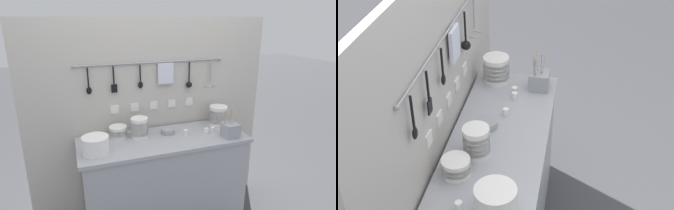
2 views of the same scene
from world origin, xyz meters
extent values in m
cube|color=#9EA0A8|center=(0.00, 0.00, 0.84)|extent=(1.38, 0.53, 0.03)
cube|color=#9EA0A8|center=(0.00, 0.00, 0.41)|extent=(1.33, 0.51, 0.82)
cube|color=#BCB7AD|center=(0.00, 0.30, 0.91)|extent=(2.18, 0.04, 1.81)
cylinder|color=#93969E|center=(0.00, 0.27, 1.44)|extent=(1.30, 0.01, 0.01)
sphere|color=#93969E|center=(-0.65, 0.27, 1.44)|extent=(0.02, 0.02, 0.02)
cylinder|color=black|center=(-0.54, 0.26, 1.35)|extent=(0.01, 0.01, 0.16)
ellipsoid|color=black|center=(-0.54, 0.26, 1.24)|extent=(0.04, 0.02, 0.06)
cylinder|color=#93969E|center=(-0.54, 0.27, 1.44)|extent=(0.00, 0.01, 0.02)
cylinder|color=black|center=(-0.34, 0.26, 1.35)|extent=(0.01, 0.01, 0.15)
cube|color=black|center=(-0.34, 0.26, 1.25)|extent=(0.05, 0.01, 0.07)
cylinder|color=#93969E|center=(-0.34, 0.27, 1.44)|extent=(0.01, 0.01, 0.02)
cylinder|color=black|center=(-0.12, 0.26, 1.36)|extent=(0.01, 0.01, 0.15)
ellipsoid|color=black|center=(-0.12, 0.26, 1.26)|extent=(0.04, 0.02, 0.06)
cylinder|color=#93969E|center=(-0.12, 0.27, 1.44)|extent=(0.01, 0.01, 0.02)
cube|color=silver|center=(0.11, 0.26, 1.34)|extent=(0.14, 0.02, 0.18)
cylinder|color=#93969E|center=(0.11, 0.27, 1.44)|extent=(0.01, 0.01, 0.02)
cylinder|color=black|center=(0.33, 0.26, 1.34)|extent=(0.01, 0.01, 0.19)
sphere|color=black|center=(0.33, 0.26, 1.22)|extent=(0.06, 0.06, 0.06)
cylinder|color=#93969E|center=(0.33, 0.27, 1.44)|extent=(0.01, 0.01, 0.02)
cylinder|color=#93969E|center=(0.55, 0.26, 1.33)|extent=(0.01, 0.01, 0.20)
torus|color=#93969E|center=(0.55, 0.26, 1.19)|extent=(0.10, 0.10, 0.01)
cube|color=white|center=(-0.35, 0.28, 1.06)|extent=(0.07, 0.01, 0.07)
cube|color=white|center=(-0.17, 0.28, 1.06)|extent=(0.07, 0.01, 0.07)
cube|color=white|center=(0.00, 0.28, 1.06)|extent=(0.07, 0.01, 0.07)
cube|color=white|center=(0.17, 0.28, 1.06)|extent=(0.07, 0.01, 0.07)
cube|color=white|center=(0.35, 0.28, 1.06)|extent=(0.07, 0.01, 0.07)
cylinder|color=white|center=(-0.34, 0.15, 0.88)|extent=(0.15, 0.15, 0.04)
cylinder|color=white|center=(-0.34, 0.15, 0.90)|extent=(0.15, 0.15, 0.04)
cylinder|color=white|center=(-0.34, 0.15, 0.93)|extent=(0.15, 0.15, 0.04)
cylinder|color=white|center=(0.58, 0.13, 0.88)|extent=(0.17, 0.17, 0.05)
cylinder|color=white|center=(0.58, 0.13, 0.91)|extent=(0.17, 0.17, 0.05)
cylinder|color=white|center=(0.58, 0.13, 0.94)|extent=(0.17, 0.17, 0.05)
cylinder|color=white|center=(0.58, 0.13, 0.97)|extent=(0.17, 0.17, 0.05)
cylinder|color=white|center=(0.58, 0.13, 1.00)|extent=(0.17, 0.17, 0.05)
cylinder|color=white|center=(-0.18, 0.09, 0.88)|extent=(0.14, 0.14, 0.05)
cylinder|color=white|center=(-0.18, 0.09, 0.91)|extent=(0.14, 0.14, 0.05)
cylinder|color=white|center=(-0.18, 0.09, 0.94)|extent=(0.14, 0.14, 0.05)
cylinder|color=white|center=(-0.18, 0.09, 0.97)|extent=(0.14, 0.14, 0.05)
cylinder|color=white|center=(-0.18, 0.09, 1.00)|extent=(0.14, 0.14, 0.05)
cylinder|color=white|center=(-0.55, -0.09, 0.86)|extent=(0.20, 0.20, 0.01)
cylinder|color=white|center=(-0.55, -0.09, 0.87)|extent=(0.20, 0.20, 0.01)
cylinder|color=white|center=(-0.55, -0.09, 0.88)|extent=(0.20, 0.20, 0.01)
cylinder|color=white|center=(-0.55, -0.09, 0.90)|extent=(0.20, 0.20, 0.01)
cylinder|color=white|center=(-0.55, -0.09, 0.91)|extent=(0.20, 0.20, 0.01)
cylinder|color=white|center=(-0.55, -0.09, 0.92)|extent=(0.20, 0.20, 0.01)
cylinder|color=white|center=(-0.55, -0.09, 0.93)|extent=(0.20, 0.20, 0.01)
cylinder|color=white|center=(-0.55, -0.09, 0.94)|extent=(0.20, 0.20, 0.01)
cylinder|color=white|center=(-0.55, -0.09, 0.96)|extent=(0.20, 0.20, 0.01)
cylinder|color=white|center=(-0.55, -0.09, 0.97)|extent=(0.20, 0.20, 0.01)
cylinder|color=white|center=(-0.55, -0.09, 0.98)|extent=(0.20, 0.20, 0.01)
cylinder|color=#93969E|center=(0.07, 0.09, 0.88)|extent=(0.12, 0.12, 0.04)
cube|color=#93969E|center=(0.53, -0.16, 0.91)|extent=(0.12, 0.12, 0.11)
cylinder|color=#C6B793|center=(0.53, -0.12, 1.00)|extent=(0.02, 0.03, 0.17)
cylinder|color=#93969E|center=(0.54, -0.13, 0.99)|extent=(0.01, 0.02, 0.16)
cylinder|color=#93969E|center=(0.49, -0.13, 1.00)|extent=(0.02, 0.02, 0.17)
cylinder|color=#C6B793|center=(0.50, -0.13, 1.01)|extent=(0.02, 0.02, 0.21)
cylinder|color=#93969E|center=(0.53, -0.17, 1.01)|extent=(0.01, 0.01, 0.20)
cylinder|color=#C6B793|center=(0.54, -0.18, 1.01)|extent=(0.01, 0.02, 0.19)
cylinder|color=#93969E|center=(0.50, -0.13, 0.99)|extent=(0.02, 0.01, 0.16)
cylinder|color=#C6B793|center=(0.56, -0.14, 1.01)|extent=(0.02, 0.02, 0.20)
cylinder|color=white|center=(0.45, -0.01, 0.88)|extent=(0.04, 0.04, 0.05)
cylinder|color=white|center=(-0.57, 0.08, 0.88)|extent=(0.04, 0.04, 0.05)
cylinder|color=white|center=(0.20, 0.00, 0.88)|extent=(0.04, 0.04, 0.05)
cylinder|color=white|center=(0.38, -0.02, 0.88)|extent=(0.04, 0.04, 0.05)
camera|label=1|loc=(-0.68, -2.01, 1.80)|focal=30.00mm
camera|label=2|loc=(-2.02, -0.39, 2.43)|focal=50.00mm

